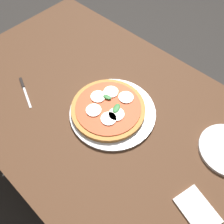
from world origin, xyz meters
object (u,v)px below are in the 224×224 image
at_px(knife, 24,88).
at_px(napkin, 197,210).
at_px(dining_table, 103,118).
at_px(serving_tray, 112,113).
at_px(pizza, 108,108).

bearing_deg(knife, napkin, 5.48).
distance_m(dining_table, serving_tray, 0.12).
distance_m(serving_tray, napkin, 0.45).
bearing_deg(pizza, serving_tray, 11.57).
relative_size(serving_tray, pizza, 1.17).
bearing_deg(pizza, napkin, -10.26).
bearing_deg(dining_table, napkin, -10.20).
height_order(serving_tray, pizza, pizza).
bearing_deg(serving_tray, napkin, -11.07).
relative_size(pizza, napkin, 2.23).
height_order(pizza, napkin, pizza).
distance_m(pizza, napkin, 0.46).
bearing_deg(pizza, knife, -155.16).
relative_size(serving_tray, napkin, 2.61).
relative_size(dining_table, pizza, 4.81).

